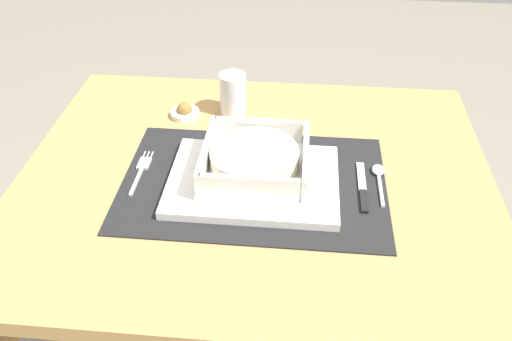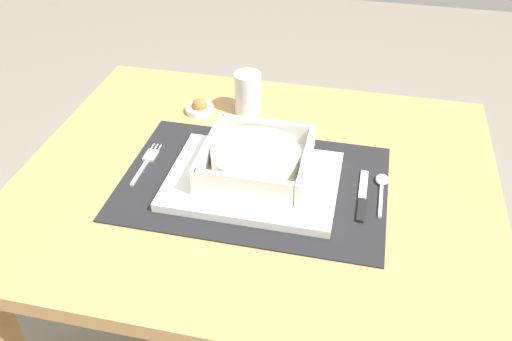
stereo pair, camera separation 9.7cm
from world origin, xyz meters
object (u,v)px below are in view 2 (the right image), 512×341
dining_table (257,217)px  condiment_saucer (200,108)px  spoon (382,184)px  butter_knife (362,198)px  drinking_glass (248,95)px  porridge_bowl (257,160)px  fork (147,160)px

dining_table → condiment_saucer: condiment_saucer is taller
spoon → butter_knife: spoon is taller
drinking_glass → porridge_bowl: bearing=-72.9°
spoon → condiment_saucer: 0.44m
dining_table → drinking_glass: size_ratio=9.66×
dining_table → drinking_glass: 0.28m
spoon → condiment_saucer: (-0.40, 0.18, 0.00)m
fork → drinking_glass: 0.27m
butter_knife → condiment_saucer: 0.44m
drinking_glass → condiment_saucer: size_ratio=1.47×
drinking_glass → condiment_saucer: bearing=-166.5°
dining_table → fork: bearing=-177.7°
porridge_bowl → butter_knife: size_ratio=1.33×
dining_table → condiment_saucer: size_ratio=14.16×
drinking_glass → dining_table: bearing=-72.5°
condiment_saucer → dining_table: bearing=-48.5°
butter_knife → condiment_saucer: size_ratio=2.26×
dining_table → porridge_bowl: bearing=-79.6°
fork → spoon: (0.45, 0.02, 0.00)m
dining_table → spoon: 0.26m
spoon → drinking_glass: (-0.30, 0.21, 0.03)m
dining_table → drinking_glass: drinking_glass is taller
spoon → butter_knife: size_ratio=0.83×
dining_table → spoon: bearing=3.3°
butter_knife → drinking_glass: size_ratio=1.54×
porridge_bowl → fork: size_ratio=1.41×
fork → condiment_saucer: size_ratio=2.14×
porridge_bowl → dining_table: bearing=100.4°
dining_table → butter_knife: butter_knife is taller
porridge_bowl → condiment_saucer: (-0.18, 0.21, -0.03)m
porridge_bowl → drinking_glass: (-0.07, 0.23, -0.00)m
butter_knife → drinking_glass: drinking_glass is taller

